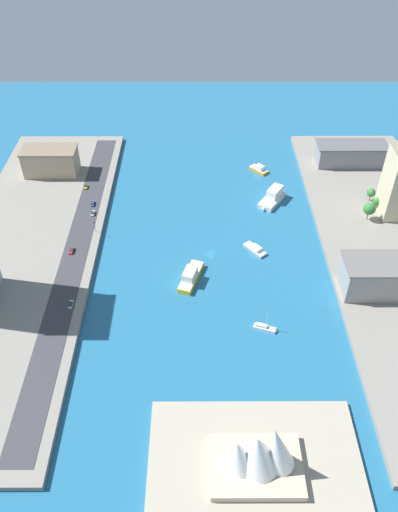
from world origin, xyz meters
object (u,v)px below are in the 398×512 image
at_px(pickup_red, 71,250).
at_px(sailboat_small_white, 264,328).
at_px(van_white, 93,213).
at_px(opera_landmark, 259,455).
at_px(sedan_silver, 71,304).
at_px(apartment_midrise_tan, 51,161).
at_px(traffic_light_waterfront, 94,225).
at_px(yacht_sleek_gray, 255,249).
at_px(ferry_white_commuter, 273,197).
at_px(ferry_yellow_fast, 191,276).
at_px(water_taxi_orange, 259,169).
at_px(hatchback_blue, 93,203).
at_px(warehouse_low_gray, 351,154).
at_px(carpark_squat_concrete, 381,276).
at_px(taxi_yellow_cab, 86,187).

bearing_deg(pickup_red, sailboat_small_white, 152.02).
xyz_separation_m(pickup_red, van_white, (-5.87, -31.49, -0.02)).
bearing_deg(opera_landmark, sailboat_small_white, -98.25).
relative_size(sailboat_small_white, opera_landmark, 0.37).
bearing_deg(sedan_silver, apartment_midrise_tan, -74.04).
bearing_deg(traffic_light_waterfront, yacht_sleek_gray, 171.13).
bearing_deg(yacht_sleek_gray, ferry_white_commuter, -107.51).
xyz_separation_m(yacht_sleek_gray, ferry_white_commuter, (-13.94, -44.18, 1.83)).
distance_m(yacht_sleek_gray, ferry_yellow_fast, 39.00).
xyz_separation_m(yacht_sleek_gray, traffic_light_waterfront, (83.34, -13.01, 5.81)).
bearing_deg(water_taxi_orange, ferry_white_commuter, 98.63).
distance_m(ferry_yellow_fast, apartment_midrise_tan, 126.28).
bearing_deg(hatchback_blue, warehouse_low_gray, -163.78).
xyz_separation_m(water_taxi_orange, hatchback_blue, (97.43, 39.61, 1.86)).
relative_size(warehouse_low_gray, pickup_red, 8.61).
bearing_deg(pickup_red, carpark_squat_concrete, 169.52).
bearing_deg(sailboat_small_white, apartment_midrise_tan, -46.49).
distance_m(carpark_squat_concrete, apartment_midrise_tan, 199.75).
bearing_deg(carpark_squat_concrete, opera_landmark, 53.30).
height_order(sailboat_small_white, van_white, sailboat_small_white).
height_order(carpark_squat_concrete, opera_landmark, opera_landmark).
relative_size(ferry_white_commuter, apartment_midrise_tan, 0.66).
xyz_separation_m(ferry_white_commuter, carpark_squat_concrete, (-39.69, 74.79, 7.85)).
height_order(apartment_midrise_tan, opera_landmark, opera_landmark).
bearing_deg(warehouse_low_gray, apartment_midrise_tan, 3.38).
distance_m(ferry_white_commuter, van_white, 102.16).
relative_size(ferry_yellow_fast, sedan_silver, 4.97).
bearing_deg(water_taxi_orange, warehouse_low_gray, -174.61).
bearing_deg(apartment_midrise_tan, ferry_yellow_fast, 132.70).
bearing_deg(sedan_silver, warehouse_low_gray, -141.08).
relative_size(yacht_sleek_gray, apartment_midrise_tan, 0.41).
bearing_deg(ferry_white_commuter, warehouse_low_gray, -143.95).
distance_m(hatchback_blue, van_white, 9.40).
distance_m(apartment_midrise_tan, taxi_yellow_cab, 29.41).
distance_m(yacht_sleek_gray, taxi_yellow_cab, 109.71).
xyz_separation_m(hatchback_blue, pickup_red, (4.34, 40.77, 0.03)).
height_order(ferry_white_commuter, carpark_squat_concrete, carpark_squat_concrete).
xyz_separation_m(warehouse_low_gray, sedan_silver, (152.33, 122.99, -5.75)).
bearing_deg(traffic_light_waterfront, taxi_yellow_cab, -73.91).
bearing_deg(pickup_red, hatchback_blue, -96.08).
height_order(ferry_yellow_fast, warehouse_low_gray, warehouse_low_gray).
height_order(ferry_yellow_fast, carpark_squat_concrete, carpark_squat_concrete).
bearing_deg(van_white, hatchback_blue, -80.66).
relative_size(yacht_sleek_gray, pickup_red, 2.64).
bearing_deg(water_taxi_orange, van_white, 27.01).
bearing_deg(van_white, ferry_white_commuter, -170.87).
relative_size(yacht_sleek_gray, opera_landmark, 0.43).
bearing_deg(carpark_squat_concrete, traffic_light_waterfront, -17.67).
relative_size(sedan_silver, traffic_light_waterfront, 0.74).
bearing_deg(warehouse_low_gray, opera_landmark, 69.01).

